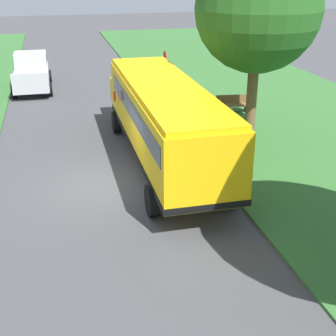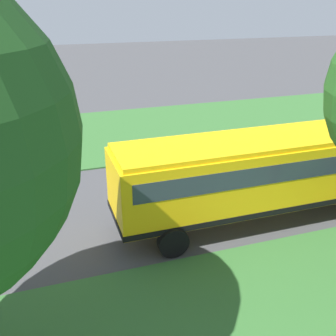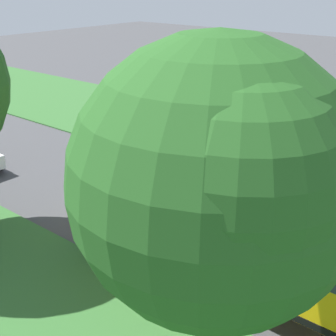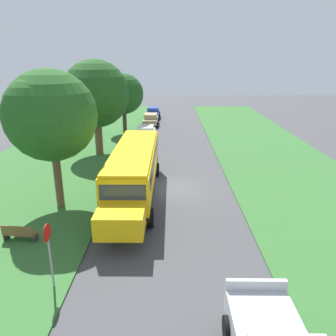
% 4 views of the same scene
% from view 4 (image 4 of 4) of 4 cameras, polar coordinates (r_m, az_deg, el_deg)
% --- Properties ---
extents(ground_plane, '(120.00, 120.00, 0.00)m').
position_cam_4_polar(ground_plane, '(22.46, 0.79, -3.45)').
color(ground_plane, '#424244').
extents(grass_verge, '(12.00, 80.00, 0.08)m').
position_cam_4_polar(grass_verge, '(24.53, -23.31, -3.00)').
color(grass_verge, '#33662D').
rests_on(grass_verge, ground).
extents(grass_far_side, '(10.00, 80.00, 0.07)m').
position_cam_4_polar(grass_far_side, '(24.22, 22.64, -3.19)').
color(grass_far_side, '#33662D').
rests_on(grass_far_side, ground).
extents(school_bus, '(2.84, 12.42, 3.16)m').
position_cam_4_polar(school_bus, '(20.47, -5.93, -0.03)').
color(school_bus, yellow).
rests_on(school_bus, ground).
extents(car_white_nearest, '(2.02, 4.40, 1.56)m').
position_cam_4_polar(car_white_nearest, '(35.44, -3.84, 6.21)').
color(car_white_nearest, silver).
rests_on(car_white_nearest, ground).
extents(car_tan_middle, '(2.02, 4.40, 1.56)m').
position_cam_4_polar(car_tan_middle, '(43.61, -3.02, 8.55)').
color(car_tan_middle, tan).
rests_on(car_tan_middle, ground).
extents(car_blue_furthest, '(2.02, 4.40, 1.56)m').
position_cam_4_polar(car_blue_furthest, '(49.30, -2.62, 9.71)').
color(car_blue_furthest, '#283D93').
rests_on(car_blue_furthest, ground).
extents(oak_tree_beside_bus, '(5.01, 5.01, 7.96)m').
position_cam_4_polar(oak_tree_beside_bus, '(18.96, -20.21, 8.73)').
color(oak_tree_beside_bus, brown).
rests_on(oak_tree_beside_bus, ground).
extents(oak_tree_roadside_mid, '(5.82, 5.82, 8.42)m').
position_cam_4_polar(oak_tree_roadside_mid, '(29.63, -12.57, 12.33)').
color(oak_tree_roadside_mid, brown).
rests_on(oak_tree_roadside_mid, ground).
extents(oak_tree_far_end, '(4.53, 4.53, 6.88)m').
position_cam_4_polar(oak_tree_far_end, '(38.31, -7.58, 12.70)').
color(oak_tree_far_end, '#4C3826').
rests_on(oak_tree_far_end, ground).
extents(stop_sign, '(0.08, 0.68, 2.74)m').
position_cam_4_polar(stop_sign, '(13.20, -19.99, -13.05)').
color(stop_sign, gray).
rests_on(stop_sign, ground).
extents(park_bench, '(1.65, 0.68, 0.92)m').
position_cam_4_polar(park_bench, '(17.46, -24.45, -10.30)').
color(park_bench, brown).
rests_on(park_bench, ground).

